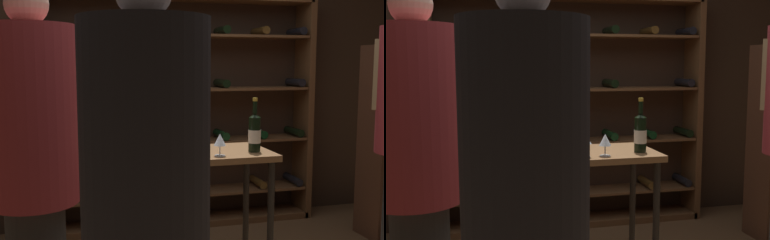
# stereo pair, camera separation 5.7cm
# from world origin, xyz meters

# --- Properties ---
(back_wall) EXTENTS (5.23, 0.10, 3.00)m
(back_wall) POSITION_xyz_m (0.00, 1.64, 1.50)
(back_wall) COLOR #332319
(back_wall) RESTS_ON ground
(wine_rack) EXTENTS (2.58, 0.32, 2.18)m
(wine_rack) POSITION_xyz_m (0.26, 1.43, 1.09)
(wine_rack) COLOR brown
(wine_rack) RESTS_ON ground
(tasting_table) EXTENTS (0.90, 0.53, 0.97)m
(tasting_table) POSITION_xyz_m (0.06, 0.10, 0.82)
(tasting_table) COLOR brown
(tasting_table) RESTS_ON ground
(person_bystander_red_print) EXTENTS (0.46, 0.46, 1.94)m
(person_bystander_red_print) POSITION_xyz_m (-0.95, -0.31, 1.07)
(person_bystander_red_print) COLOR #262626
(person_bystander_red_print) RESTS_ON ground
(person_bystander_dark_jacket) EXTENTS (0.50, 0.50, 1.92)m
(person_bystander_dark_jacket) POSITION_xyz_m (-0.49, -1.03, 1.05)
(person_bystander_dark_jacket) COLOR #2D2D2D
(person_bystander_dark_jacket) RESTS_ON ground
(wine_bottle_red_label) EXTENTS (0.08, 0.08, 0.34)m
(wine_bottle_red_label) POSITION_xyz_m (-0.05, 0.20, 1.09)
(wine_bottle_red_label) COLOR #4C3314
(wine_bottle_red_label) RESTS_ON tasting_table
(wine_bottle_black_capsule) EXTENTS (0.08, 0.08, 0.35)m
(wine_bottle_black_capsule) POSITION_xyz_m (0.39, 0.01, 1.10)
(wine_bottle_black_capsule) COLOR black
(wine_bottle_black_capsule) RESTS_ON tasting_table
(wine_glass_stemmed_right) EXTENTS (0.08, 0.08, 0.14)m
(wine_glass_stemmed_right) POSITION_xyz_m (-0.00, -0.07, 1.07)
(wine_glass_stemmed_right) COLOR silver
(wine_glass_stemmed_right) RESTS_ON tasting_table
(wine_glass_stemmed_center) EXTENTS (0.08, 0.08, 0.14)m
(wine_glass_stemmed_center) POSITION_xyz_m (0.13, -0.07, 1.07)
(wine_glass_stemmed_center) COLOR silver
(wine_glass_stemmed_center) RESTS_ON tasting_table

